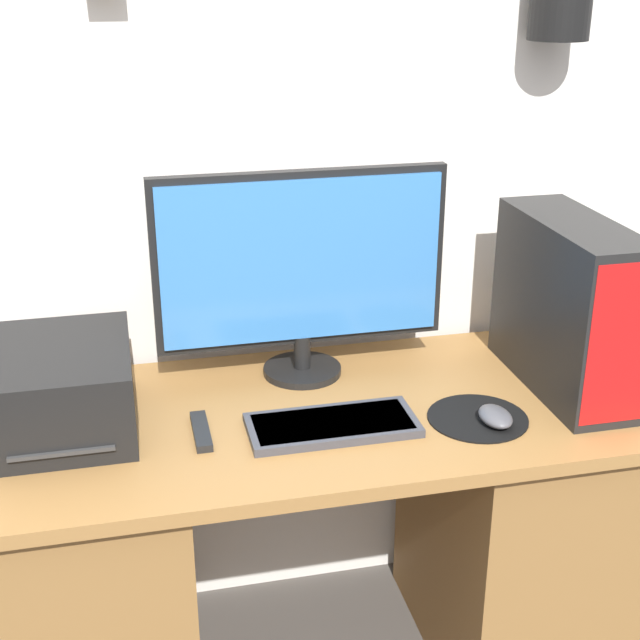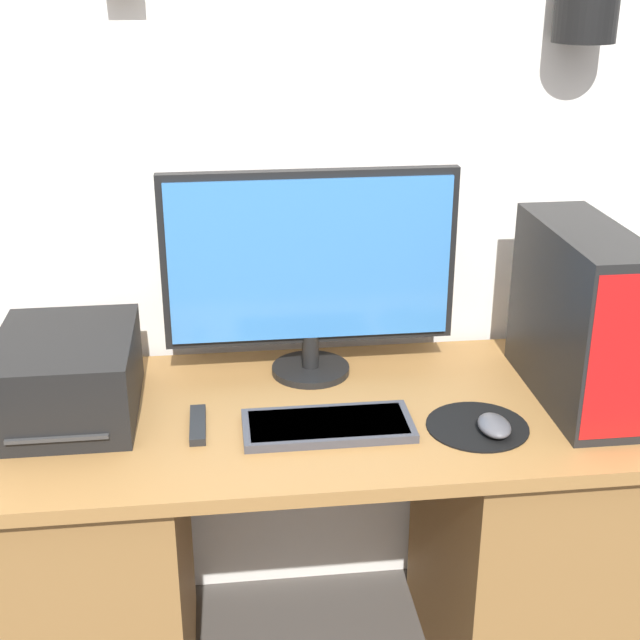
% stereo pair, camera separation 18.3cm
% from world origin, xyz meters
% --- Properties ---
extents(wall_back, '(6.40, 0.19, 2.70)m').
position_xyz_m(wall_back, '(-0.00, 0.69, 1.37)').
color(wall_back, white).
rests_on(wall_back, ground_plane).
extents(desk, '(1.38, 0.64, 0.72)m').
position_xyz_m(desk, '(0.00, 0.32, 0.37)').
color(desk, olive).
rests_on(desk, ground_plane).
extents(monitor, '(0.66, 0.18, 0.48)m').
position_xyz_m(monitor, '(0.01, 0.51, 0.98)').
color(monitor, black).
rests_on(monitor, desk).
extents(keyboard, '(0.35, 0.16, 0.02)m').
position_xyz_m(keyboard, '(0.02, 0.23, 0.73)').
color(keyboard, '#3D3D42').
rests_on(keyboard, desk).
extents(mousepad, '(0.21, 0.21, 0.00)m').
position_xyz_m(mousepad, '(0.33, 0.20, 0.72)').
color(mousepad, black).
rests_on(mousepad, desk).
extents(mouse, '(0.06, 0.10, 0.03)m').
position_xyz_m(mouse, '(0.35, 0.17, 0.74)').
color(mouse, '#4C4C51').
rests_on(mouse, mousepad).
extents(computer_tower, '(0.16, 0.44, 0.38)m').
position_xyz_m(computer_tower, '(0.57, 0.31, 0.91)').
color(computer_tower, black).
rests_on(computer_tower, desk).
extents(printer, '(0.28, 0.37, 0.17)m').
position_xyz_m(printer, '(-0.52, 0.37, 0.81)').
color(printer, black).
rests_on(printer, desk).
extents(remote_control, '(0.03, 0.15, 0.02)m').
position_xyz_m(remote_control, '(-0.25, 0.27, 0.73)').
color(remote_control, black).
rests_on(remote_control, desk).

